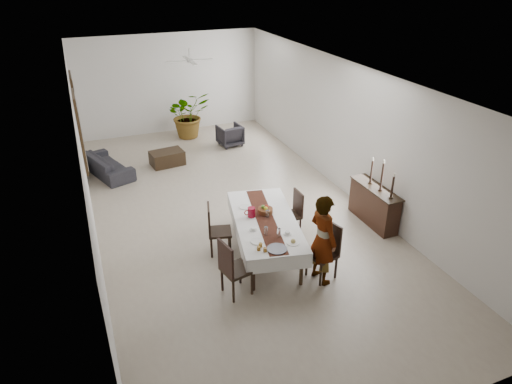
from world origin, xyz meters
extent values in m
cube|color=#B0A28B|center=(0.00, 0.00, 0.00)|extent=(6.00, 12.00, 0.00)
cube|color=white|center=(0.00, 0.00, 3.20)|extent=(6.00, 12.00, 0.02)
cube|color=silver|center=(0.00, 6.00, 1.60)|extent=(6.00, 0.02, 3.20)
cube|color=silver|center=(0.00, -6.00, 1.60)|extent=(6.00, 0.02, 3.20)
cube|color=silver|center=(-3.00, 0.00, 1.60)|extent=(0.02, 12.00, 3.20)
cube|color=silver|center=(3.00, 0.00, 1.60)|extent=(0.02, 12.00, 3.20)
cube|color=black|center=(0.10, -1.86, 0.72)|extent=(1.46, 2.54, 0.05)
cylinder|color=black|center=(-0.55, -2.88, 0.35)|extent=(0.08, 0.08, 0.70)
cylinder|color=black|center=(0.30, -3.05, 0.35)|extent=(0.08, 0.08, 0.70)
cylinder|color=black|center=(-0.10, -0.66, 0.35)|extent=(0.08, 0.08, 0.70)
cylinder|color=black|center=(0.76, -0.84, 0.35)|extent=(0.08, 0.08, 0.70)
cube|color=white|center=(0.10, -1.86, 0.75)|extent=(1.67, 2.75, 0.01)
cube|color=white|center=(-0.47, -1.74, 0.61)|extent=(0.53, 2.51, 0.30)
cube|color=silver|center=(0.67, -1.97, 0.61)|extent=(0.53, 2.51, 0.30)
cube|color=silver|center=(-0.16, -3.11, 0.61)|extent=(1.15, 0.25, 0.30)
cube|color=silver|center=(0.36, -0.61, 0.61)|extent=(1.15, 0.25, 0.30)
cube|color=#522417|center=(0.10, -1.86, 0.76)|extent=(0.84, 2.50, 0.00)
cylinder|color=maroon|center=(-0.11, -1.66, 0.86)|extent=(0.18, 0.18, 0.20)
torus|color=#9A150B|center=(-0.19, -1.64, 0.86)|extent=(0.12, 0.04, 0.12)
cylinder|color=white|center=(0.09, -2.51, 0.84)|extent=(0.07, 0.07, 0.17)
cylinder|color=white|center=(-0.10, -2.37, 0.84)|extent=(0.07, 0.07, 0.17)
cylinder|color=silver|center=(0.16, -1.82, 0.84)|extent=(0.07, 0.07, 0.17)
cylinder|color=white|center=(0.27, -2.50, 0.79)|extent=(0.09, 0.09, 0.06)
cylinder|color=white|center=(0.27, -2.50, 0.76)|extent=(0.15, 0.15, 0.01)
cylinder|color=white|center=(-0.26, -2.14, 0.79)|extent=(0.09, 0.09, 0.06)
cylinder|color=silver|center=(-0.26, -2.14, 0.76)|extent=(0.15, 0.15, 0.01)
cylinder|color=white|center=(0.24, -2.80, 0.76)|extent=(0.24, 0.24, 0.01)
sphere|color=tan|center=(0.24, -2.80, 0.79)|extent=(0.09, 0.09, 0.09)
cylinder|color=white|center=(-0.34, -2.53, 0.76)|extent=(0.24, 0.24, 0.01)
cylinder|color=white|center=(-0.10, -1.26, 0.76)|extent=(0.24, 0.24, 0.01)
cylinder|color=#404045|center=(-0.11, -2.88, 0.77)|extent=(0.36, 0.36, 0.02)
cylinder|color=brown|center=(-0.33, -2.86, 0.79)|extent=(0.06, 0.06, 0.07)
cylinder|color=brown|center=(-0.41, -2.78, 0.79)|extent=(0.06, 0.06, 0.07)
cylinder|color=#946115|center=(-0.34, -2.70, 0.79)|extent=(0.06, 0.06, 0.07)
cylinder|color=brown|center=(0.20, -1.62, 0.81)|extent=(0.30, 0.30, 0.10)
sphere|color=#A32110|center=(0.23, -1.61, 0.88)|extent=(0.09, 0.09, 0.09)
sphere|color=#4D7924|center=(0.17, -1.59, 0.88)|extent=(0.08, 0.08, 0.08)
sphere|color=gold|center=(0.19, -1.67, 0.88)|extent=(0.08, 0.08, 0.08)
cube|color=black|center=(0.75, -2.98, 0.48)|extent=(0.56, 0.56, 0.05)
cylinder|color=black|center=(0.98, -3.12, 0.23)|extent=(0.06, 0.06, 0.46)
cylinder|color=black|center=(0.89, -2.76, 0.23)|extent=(0.06, 0.06, 0.46)
cylinder|color=black|center=(0.61, -3.21, 0.23)|extent=(0.06, 0.06, 0.46)
cylinder|color=black|center=(0.52, -2.85, 0.23)|extent=(0.06, 0.06, 0.46)
cube|color=black|center=(0.95, -2.93, 0.80)|extent=(0.15, 0.46, 0.59)
cube|color=black|center=(0.86, -1.41, 0.43)|extent=(0.42, 0.42, 0.05)
cylinder|color=black|center=(1.03, -1.57, 0.20)|extent=(0.04, 0.04, 0.41)
cylinder|color=black|center=(1.03, -1.24, 0.20)|extent=(0.04, 0.04, 0.41)
cylinder|color=black|center=(0.70, -1.58, 0.20)|extent=(0.04, 0.04, 0.41)
cylinder|color=black|center=(0.69, -1.24, 0.20)|extent=(0.04, 0.04, 0.41)
cube|color=black|center=(1.05, -1.40, 0.71)|extent=(0.04, 0.41, 0.52)
cube|color=black|center=(-0.84, -2.83, 0.49)|extent=(0.55, 0.55, 0.05)
cylinder|color=black|center=(-1.07, -2.68, 0.23)|extent=(0.06, 0.06, 0.46)
cylinder|color=black|center=(-0.99, -3.05, 0.23)|extent=(0.06, 0.06, 0.46)
cylinder|color=black|center=(-0.70, -2.60, 0.23)|extent=(0.06, 0.06, 0.46)
cylinder|color=black|center=(-0.62, -2.97, 0.23)|extent=(0.06, 0.06, 0.46)
cube|color=black|center=(-1.05, -2.87, 0.80)|extent=(0.14, 0.46, 0.59)
cube|color=black|center=(-0.72, -1.52, 0.46)|extent=(0.54, 0.54, 0.05)
cylinder|color=black|center=(-0.85, -1.30, 0.22)|extent=(0.05, 0.05, 0.44)
cylinder|color=black|center=(-0.95, -1.65, 0.22)|extent=(0.05, 0.05, 0.44)
cylinder|color=black|center=(-0.50, -1.39, 0.22)|extent=(0.05, 0.05, 0.44)
cylinder|color=black|center=(-0.60, -1.74, 0.22)|extent=(0.05, 0.05, 0.44)
cube|color=black|center=(-0.92, -1.47, 0.77)|extent=(0.15, 0.44, 0.57)
imported|color=gray|center=(0.70, -3.04, 0.86)|extent=(0.52, 0.69, 1.73)
cube|color=black|center=(2.78, -1.68, 0.42)|extent=(0.37, 1.39, 0.83)
cube|color=black|center=(2.78, -1.68, 0.85)|extent=(0.41, 1.44, 0.03)
cylinder|color=black|center=(2.78, -2.19, 0.88)|extent=(0.09, 0.09, 0.03)
cylinder|color=black|center=(2.78, -2.19, 1.12)|extent=(0.05, 0.05, 0.46)
cylinder|color=silver|center=(2.78, -2.19, 1.39)|extent=(0.03, 0.03, 0.07)
cylinder|color=black|center=(2.78, -1.82, 0.88)|extent=(0.09, 0.09, 0.03)
cylinder|color=black|center=(2.78, -1.82, 1.19)|extent=(0.05, 0.05, 0.60)
cylinder|color=white|center=(2.78, -1.82, 1.53)|extent=(0.03, 0.03, 0.07)
cylinder|color=black|center=(2.78, -1.45, 0.88)|extent=(0.09, 0.09, 0.03)
cylinder|color=black|center=(2.78, -1.45, 1.14)|extent=(0.05, 0.05, 0.51)
cylinder|color=white|center=(2.78, -1.45, 1.44)|extent=(0.03, 0.03, 0.07)
imported|color=#2B292F|center=(-2.43, 3.16, 0.27)|extent=(1.31, 2.02, 0.55)
imported|color=#29262B|center=(1.37, 3.97, 0.33)|extent=(0.78, 0.79, 0.65)
cube|color=black|center=(-0.79, 3.19, 0.20)|extent=(0.98, 0.72, 0.40)
imported|color=#325823|center=(0.38, 5.20, 0.75)|extent=(1.49, 1.33, 1.50)
cube|color=black|center=(-2.96, 2.20, 1.60)|extent=(0.06, 1.05, 1.85)
cube|color=silver|center=(-2.92, 2.20, 1.60)|extent=(0.01, 0.90, 1.70)
cube|color=black|center=(-2.96, 4.30, 1.60)|extent=(0.06, 1.05, 1.85)
cube|color=white|center=(-2.92, 4.30, 1.60)|extent=(0.01, 0.90, 1.70)
cylinder|color=silver|center=(0.00, 3.00, 3.10)|extent=(0.04, 0.04, 0.20)
cylinder|color=silver|center=(0.00, 3.00, 2.90)|extent=(0.16, 0.16, 0.08)
cube|color=silver|center=(0.00, 3.35, 2.90)|extent=(0.10, 0.55, 0.01)
cube|color=white|center=(0.00, 2.65, 2.90)|extent=(0.10, 0.55, 0.01)
cube|color=white|center=(0.35, 3.00, 2.90)|extent=(0.55, 0.10, 0.01)
cube|color=white|center=(-0.35, 3.00, 2.90)|extent=(0.55, 0.10, 0.01)
camera|label=1|loc=(-2.91, -8.87, 5.29)|focal=32.00mm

